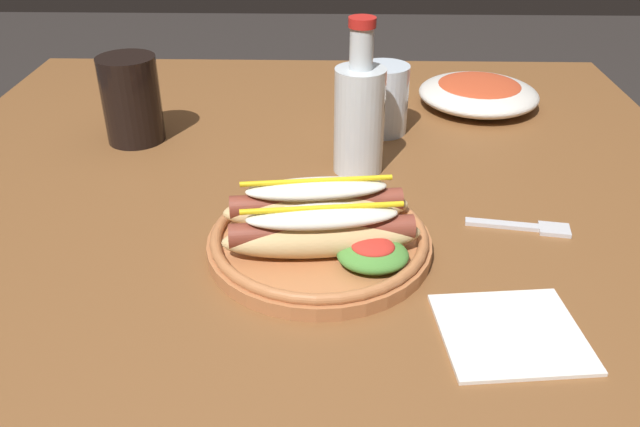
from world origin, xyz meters
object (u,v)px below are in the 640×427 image
(side_bowl, at_px, (478,92))
(napkin, at_px, (511,333))
(fork, at_px, (527,227))
(hot_dog_plate, at_px, (321,231))
(water_cup, at_px, (383,99))
(glass_bottle, at_px, (359,114))
(soda_cup, at_px, (131,100))

(side_bowl, xyz_separation_m, napkin, (-0.07, -0.58, -0.02))
(fork, xyz_separation_m, napkin, (-0.06, -0.19, -0.00))
(hot_dog_plate, xyz_separation_m, water_cup, (0.09, 0.34, 0.03))
(fork, xyz_separation_m, glass_bottle, (-0.20, 0.15, 0.08))
(fork, bearing_deg, glass_bottle, 151.26)
(hot_dog_plate, height_order, napkin, hot_dog_plate)
(glass_bottle, bearing_deg, water_cup, 72.98)
(hot_dog_plate, bearing_deg, fork, 12.54)
(fork, height_order, side_bowl, side_bowl)
(soda_cup, bearing_deg, glass_bottle, -15.57)
(fork, bearing_deg, hot_dog_plate, -158.35)
(fork, distance_m, water_cup, 0.33)
(fork, xyz_separation_m, water_cup, (-0.15, 0.28, 0.05))
(fork, distance_m, glass_bottle, 0.26)
(hot_dog_plate, height_order, soda_cup, soda_cup)
(hot_dog_plate, xyz_separation_m, glass_bottle, (0.05, 0.21, 0.05))
(fork, distance_m, soda_cup, 0.58)
(glass_bottle, bearing_deg, napkin, -68.47)
(hot_dog_plate, bearing_deg, napkin, -36.82)
(water_cup, xyz_separation_m, side_bowl, (0.17, 0.11, -0.03))
(fork, bearing_deg, napkin, -98.96)
(napkin, bearing_deg, glass_bottle, 111.53)
(water_cup, bearing_deg, side_bowl, 33.15)
(water_cup, xyz_separation_m, glass_bottle, (-0.04, -0.13, 0.03))
(hot_dog_plate, xyz_separation_m, napkin, (0.18, -0.13, -0.02))
(glass_bottle, xyz_separation_m, side_bowl, (0.21, 0.24, -0.06))
(glass_bottle, relative_size, side_bowl, 1.04)
(soda_cup, distance_m, glass_bottle, 0.34)
(napkin, bearing_deg, fork, 71.94)
(water_cup, distance_m, napkin, 0.48)
(napkin, bearing_deg, hot_dog_plate, 143.18)
(water_cup, height_order, side_bowl, water_cup)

